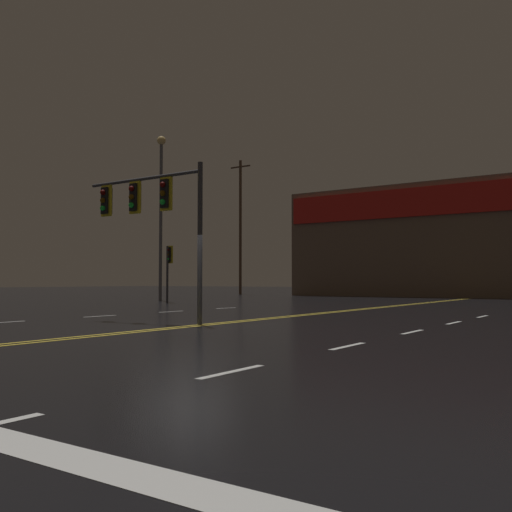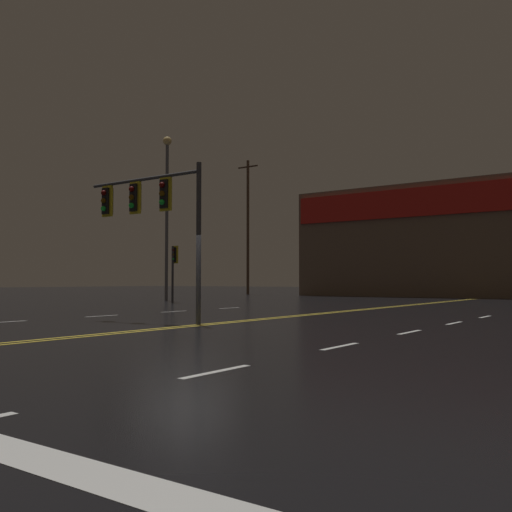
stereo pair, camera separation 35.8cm
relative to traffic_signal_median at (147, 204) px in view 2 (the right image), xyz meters
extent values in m
plane|color=black|center=(2.21, -0.74, -3.53)|extent=(200.00, 200.00, 0.00)
cube|color=gold|center=(2.06, -0.74, -3.52)|extent=(0.12, 60.00, 0.01)
cube|color=gold|center=(2.36, -0.74, -3.52)|extent=(0.12, 60.00, 0.01)
cube|color=silver|center=(-3.28, -2.54, -3.52)|extent=(0.12, 1.40, 0.01)
cube|color=silver|center=(-3.28, 1.06, -3.52)|extent=(0.12, 1.40, 0.01)
cube|color=silver|center=(-3.28, 4.66, -3.52)|extent=(0.12, 1.40, 0.01)
cube|color=silver|center=(-3.28, 8.26, -3.52)|extent=(0.12, 1.40, 0.01)
cube|color=silver|center=(7.71, -6.14, -3.52)|extent=(0.12, 1.40, 0.01)
cube|color=silver|center=(7.71, -2.54, -3.52)|extent=(0.12, 1.40, 0.01)
cube|color=silver|center=(7.71, 1.06, -3.52)|extent=(0.12, 1.40, 0.01)
cube|color=silver|center=(7.71, 4.66, -3.52)|extent=(0.12, 1.40, 0.01)
cube|color=silver|center=(7.71, 8.26, -3.52)|extent=(0.12, 1.40, 0.01)
cylinder|color=#38383D|center=(2.03, 0.02, -1.25)|extent=(0.14, 0.14, 4.56)
cylinder|color=#38383D|center=(-0.22, 0.02, 0.78)|extent=(4.50, 0.10, 0.10)
cube|color=black|center=(0.75, 0.02, 0.24)|extent=(0.28, 0.24, 0.84)
cube|color=gold|center=(0.75, 0.02, 0.24)|extent=(0.42, 0.08, 0.99)
sphere|color=#500705|center=(0.75, -0.14, 0.49)|extent=(0.17, 0.17, 0.17)
sphere|color=#543707|center=(0.75, -0.14, 0.24)|extent=(0.17, 0.17, 0.17)
sphere|color=green|center=(0.75, -0.14, -0.01)|extent=(0.17, 0.17, 0.17)
cube|color=black|center=(-0.54, 0.02, 0.24)|extent=(0.28, 0.24, 0.84)
cube|color=gold|center=(-0.54, 0.02, 0.24)|extent=(0.42, 0.08, 0.99)
sphere|color=#500705|center=(-0.54, -0.14, 0.49)|extent=(0.17, 0.17, 0.17)
sphere|color=#543707|center=(-0.54, -0.14, 0.24)|extent=(0.17, 0.17, 0.17)
sphere|color=green|center=(-0.54, -0.14, -0.01)|extent=(0.17, 0.17, 0.17)
cube|color=black|center=(-1.83, 0.02, 0.24)|extent=(0.28, 0.24, 0.84)
cube|color=gold|center=(-1.83, 0.02, 0.24)|extent=(0.42, 0.08, 0.99)
sphere|color=#500705|center=(-1.83, -0.14, 0.49)|extent=(0.17, 0.17, 0.17)
sphere|color=#543707|center=(-1.83, -0.14, 0.24)|extent=(0.17, 0.17, 0.17)
sphere|color=green|center=(-1.83, -0.14, -0.01)|extent=(0.17, 0.17, 0.17)
cylinder|color=#38383D|center=(-9.74, 11.36, -1.94)|extent=(0.13, 0.13, 3.19)
cube|color=black|center=(-9.74, 11.54, -0.81)|extent=(0.28, 0.24, 0.84)
cube|color=gold|center=(-9.74, 11.54, -0.81)|extent=(0.42, 0.08, 0.99)
sphere|color=#500705|center=(-9.74, 11.38, -0.56)|extent=(0.17, 0.17, 0.17)
sphere|color=#543707|center=(-9.74, 11.38, -0.81)|extent=(0.17, 0.17, 0.17)
sphere|color=green|center=(-9.74, 11.38, -1.06)|extent=(0.17, 0.17, 0.17)
cylinder|color=#59595E|center=(-12.83, 14.05, 1.47)|extent=(0.20, 0.20, 9.99)
sphere|color=#F9D17A|center=(-12.83, 14.05, 6.63)|extent=(0.56, 0.56, 0.56)
cube|color=brown|center=(2.21, 35.13, 0.85)|extent=(29.84, 10.00, 8.76)
cube|color=red|center=(2.21, 30.03, 3.70)|extent=(29.24, 0.20, 2.19)
cylinder|color=#4C3828|center=(-18.74, 30.92, 2.77)|extent=(0.26, 0.26, 12.59)
cube|color=#4C3828|center=(-18.74, 30.92, 8.46)|extent=(2.20, 0.12, 0.12)
camera|label=1|loc=(12.23, -12.27, -2.33)|focal=40.00mm
camera|label=2|loc=(12.53, -12.06, -2.33)|focal=40.00mm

